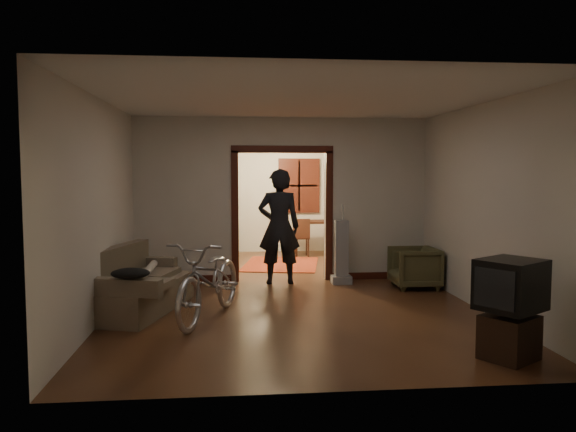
{
  "coord_description": "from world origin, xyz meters",
  "views": [
    {
      "loc": [
        -0.84,
        -8.86,
        1.89
      ],
      "look_at": [
        0.0,
        -0.3,
        1.2
      ],
      "focal_mm": 35.0,
      "sensor_mm": 36.0,
      "label": 1
    }
  ],
  "objects": [
    {
      "name": "armchair",
      "position": [
        2.07,
        -0.12,
        0.33
      ],
      "size": [
        0.73,
        0.71,
        0.67
      ],
      "primitive_type": "imported",
      "rotation": [
        0.0,
        0.0,
        -1.57
      ],
      "color": "#494629",
      "rests_on": "floor"
    },
    {
      "name": "wall_right",
      "position": [
        2.5,
        0.0,
        1.4
      ],
      "size": [
        0.02,
        8.5,
        2.8
      ],
      "primitive_type": "cube",
      "color": "beige",
      "rests_on": "floor"
    },
    {
      "name": "desk",
      "position": [
        1.01,
        3.54,
        0.38
      ],
      "size": [
        1.07,
        0.64,
        0.77
      ],
      "primitive_type": "cube",
      "rotation": [
        0.0,
        0.0,
        -0.06
      ],
      "color": "black",
      "rests_on": "floor"
    },
    {
      "name": "chandelier",
      "position": [
        0.0,
        2.5,
        2.35
      ],
      "size": [
        0.24,
        0.24,
        0.24
      ],
      "primitive_type": "sphere",
      "color": "#FFE0A5",
      "rests_on": "ceiling"
    },
    {
      "name": "desk_chair",
      "position": [
        0.64,
        3.4,
        0.42
      ],
      "size": [
        0.42,
        0.42,
        0.85
      ],
      "primitive_type": "cube",
      "rotation": [
        0.0,
        0.0,
        -0.12
      ],
      "color": "black",
      "rests_on": "floor"
    },
    {
      "name": "far_window",
      "position": [
        0.7,
        4.21,
        1.55
      ],
      "size": [
        0.98,
        0.06,
        1.28
      ],
      "primitive_type": "cube",
      "color": "black",
      "rests_on": "wall_back"
    },
    {
      "name": "person",
      "position": [
        -0.08,
        0.45,
        0.96
      ],
      "size": [
        0.71,
        0.47,
        1.92
      ],
      "primitive_type": "imported",
      "rotation": [
        0.0,
        0.0,
        3.13
      ],
      "color": "black",
      "rests_on": "floor"
    },
    {
      "name": "bicycle",
      "position": [
        -1.13,
        -1.75,
        0.52
      ],
      "size": [
        1.29,
        2.08,
        1.03
      ],
      "primitive_type": "imported",
      "rotation": [
        0.0,
        0.0,
        -0.33
      ],
      "color": "silver",
      "rests_on": "floor"
    },
    {
      "name": "floor",
      "position": [
        0.0,
        0.0,
        0.0
      ],
      "size": [
        5.0,
        8.5,
        0.01
      ],
      "primitive_type": "cube",
      "color": "#391F12",
      "rests_on": "ground"
    },
    {
      "name": "wall_left",
      "position": [
        -2.5,
        0.0,
        1.4
      ],
      "size": [
        0.02,
        8.5,
        2.8
      ],
      "primitive_type": "cube",
      "color": "beige",
      "rests_on": "floor"
    },
    {
      "name": "crt_tv",
      "position": [
        1.91,
        -3.59,
        0.76
      ],
      "size": [
        0.78,
        0.76,
        0.51
      ],
      "primitive_type": "cube",
      "rotation": [
        0.0,
        0.0,
        0.58
      ],
      "color": "black",
      "rests_on": "tv_stand"
    },
    {
      "name": "wall_back",
      "position": [
        0.0,
        4.25,
        1.4
      ],
      "size": [
        5.0,
        0.02,
        2.8
      ],
      "primitive_type": "cube",
      "color": "beige",
      "rests_on": "floor"
    },
    {
      "name": "ceiling",
      "position": [
        0.0,
        0.0,
        2.8
      ],
      "size": [
        5.0,
        8.5,
        0.01
      ],
      "primitive_type": "cube",
      "color": "white",
      "rests_on": "floor"
    },
    {
      "name": "jacket",
      "position": [
        -2.06,
        -2.14,
        0.68
      ],
      "size": [
        0.45,
        0.34,
        0.13
      ],
      "primitive_type": "ellipsoid",
      "color": "black",
      "rests_on": "sofa"
    },
    {
      "name": "vacuum",
      "position": [
        0.96,
        0.34,
        0.54
      ],
      "size": [
        0.33,
        0.27,
        1.07
      ],
      "primitive_type": "cube",
      "rotation": [
        0.0,
        0.0,
        0.02
      ],
      "color": "gray",
      "rests_on": "floor"
    },
    {
      "name": "door_casing",
      "position": [
        0.0,
        0.75,
        1.1
      ],
      "size": [
        1.74,
        0.2,
        2.32
      ],
      "primitive_type": "cube",
      "color": "#39140D",
      "rests_on": "floor"
    },
    {
      "name": "rolled_paper",
      "position": [
        -2.01,
        -0.93,
        0.53
      ],
      "size": [
        0.1,
        0.83,
        0.1
      ],
      "primitive_type": "cylinder",
      "rotation": [
        1.57,
        0.0,
        0.0
      ],
      "color": "beige",
      "rests_on": "sofa"
    },
    {
      "name": "tv_stand",
      "position": [
        1.91,
        -3.59,
        0.22
      ],
      "size": [
        0.65,
        0.64,
        0.45
      ],
      "primitive_type": "cube",
      "rotation": [
        0.0,
        0.0,
        0.58
      ],
      "color": "black",
      "rests_on": "floor"
    },
    {
      "name": "sofa",
      "position": [
        -2.11,
        -1.23,
        0.44
      ],
      "size": [
        1.34,
        2.06,
        0.87
      ],
      "primitive_type": "cube",
      "rotation": [
        0.0,
        0.0,
        -0.28
      ],
      "color": "brown",
      "rests_on": "floor"
    },
    {
      "name": "oriental_rug",
      "position": [
        0.12,
        2.36,
        0.01
      ],
      "size": [
        1.76,
        2.13,
        0.01
      ],
      "primitive_type": "cube",
      "rotation": [
        0.0,
        0.0,
        -0.18
      ],
      "color": "maroon",
      "rests_on": "floor"
    },
    {
      "name": "light_switch",
      "position": [
        1.05,
        0.68,
        1.25
      ],
      "size": [
        0.08,
        0.01,
        0.12
      ],
      "primitive_type": "cube",
      "color": "silver",
      "rests_on": "partition_wall"
    },
    {
      "name": "globe",
      "position": [
        -1.25,
        3.68,
        1.94
      ],
      "size": [
        0.3,
        0.3,
        0.3
      ],
      "primitive_type": "sphere",
      "color": "#1E5972",
      "rests_on": "locker"
    },
    {
      "name": "locker",
      "position": [
        -1.25,
        3.68,
        0.82
      ],
      "size": [
        0.88,
        0.57,
        1.64
      ],
      "primitive_type": "cube",
      "rotation": [
        0.0,
        0.0,
        0.14
      ],
      "color": "#24331F",
      "rests_on": "floor"
    },
    {
      "name": "partition_wall",
      "position": [
        0.0,
        0.75,
        1.4
      ],
      "size": [
        5.0,
        0.14,
        2.8
      ],
      "primitive_type": "cube",
      "color": "beige",
      "rests_on": "floor"
    }
  ]
}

